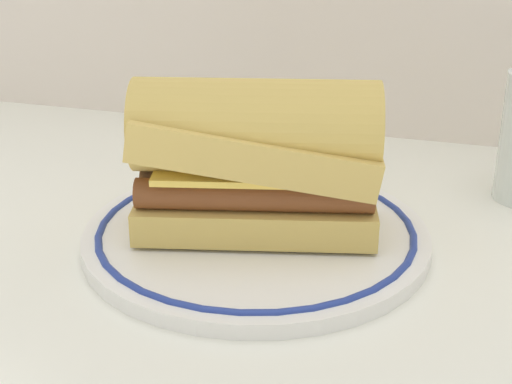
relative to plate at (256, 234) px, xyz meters
name	(u,v)px	position (x,y,z in m)	size (l,w,h in m)	color
ground_plane	(265,251)	(0.01, -0.01, -0.01)	(1.50, 1.50, 0.00)	white
plate	(256,234)	(0.00, 0.00, 0.00)	(0.28, 0.28, 0.01)	white
sausage_sandwich	(256,155)	(0.00, 0.00, 0.07)	(0.20, 0.13, 0.12)	tan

